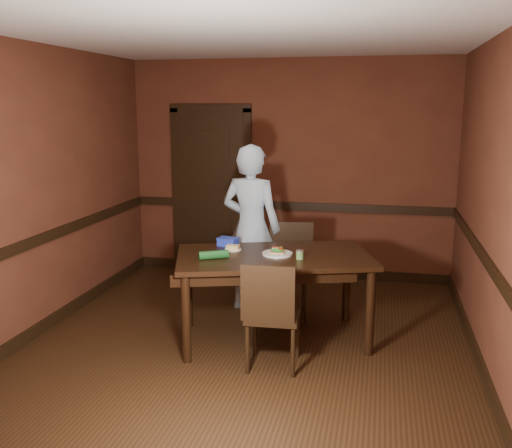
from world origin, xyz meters
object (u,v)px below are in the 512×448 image
at_px(sauce_jar, 300,255).
at_px(cheese_saucer, 233,248).
at_px(person, 251,228).
at_px(food_tub, 228,242).
at_px(dining_table, 274,297).
at_px(chair_far, 285,272).
at_px(sandwich_plate, 277,253).
at_px(chair_near, 273,313).

relative_size(sauce_jar, cheese_saucer, 0.52).
height_order(person, food_tub, person).
height_order(dining_table, chair_far, chair_far).
xyz_separation_m(sauce_jar, cheese_saucer, (-0.65, 0.18, -0.02)).
distance_m(chair_far, sandwich_plate, 0.68).
xyz_separation_m(person, sauce_jar, (0.64, -0.87, -0.02)).
height_order(dining_table, person, person).
bearing_deg(chair_far, person, 146.53).
bearing_deg(sandwich_plate, sauce_jar, -25.87).
relative_size(chair_near, cheese_saucer, 5.96).
bearing_deg(dining_table, chair_near, -97.24).
relative_size(sandwich_plate, food_tub, 1.28).
xyz_separation_m(chair_far, cheese_saucer, (-0.41, -0.51, 0.35)).
height_order(person, sandwich_plate, person).
distance_m(chair_near, person, 1.46).
relative_size(chair_far, chair_near, 1.04).
bearing_deg(dining_table, sandwich_plate, -8.81).
relative_size(dining_table, sandwich_plate, 6.35).
bearing_deg(cheese_saucer, chair_near, -50.79).
bearing_deg(chair_far, sandwich_plate, -96.10).
bearing_deg(sauce_jar, person, 126.14).
distance_m(sauce_jar, food_tub, 0.81).
bearing_deg(chair_far, dining_table, -99.18).
distance_m(chair_far, cheese_saucer, 0.74).
bearing_deg(person, sauce_jar, 136.97).
height_order(chair_far, sauce_jar, chair_far).
distance_m(dining_table, sandwich_plate, 0.43).
bearing_deg(chair_near, sauce_jar, -111.92).
bearing_deg(chair_far, cheese_saucer, -137.32).
xyz_separation_m(chair_far, chair_near, (0.09, -1.13, -0.02)).
relative_size(chair_far, sauce_jar, 11.94).
distance_m(chair_near, sandwich_plate, 0.66).
bearing_deg(sandwich_plate, chair_near, -82.83).
height_order(dining_table, cheese_saucer, cheese_saucer).
height_order(chair_near, sandwich_plate, chair_near).
distance_m(person, sandwich_plate, 0.87).
xyz_separation_m(chair_near, cheese_saucer, (-0.50, 0.62, 0.37)).
height_order(cheese_saucer, food_tub, food_tub).
bearing_deg(cheese_saucer, food_tub, 120.58).
relative_size(person, sauce_jar, 21.82).
bearing_deg(dining_table, cheese_saucer, 151.26).
distance_m(dining_table, person, 0.98).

